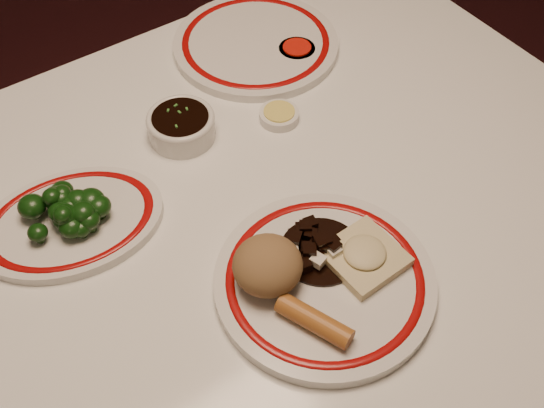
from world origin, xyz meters
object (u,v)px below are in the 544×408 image
at_px(main_plate, 325,282).
at_px(fried_wonton, 364,256).
at_px(broccoli_pile, 68,209).
at_px(spring_roll, 314,321).
at_px(stirfry_heap, 316,247).
at_px(soy_bowl, 181,127).
at_px(dining_table, 251,244).
at_px(broccoli_plate, 71,222).
at_px(rice_mound, 268,265).

xyz_separation_m(main_plate, fried_wonton, (0.06, -0.01, 0.02)).
bearing_deg(broccoli_pile, main_plate, -50.82).
distance_m(spring_roll, stirfry_heap, 0.11).
distance_m(stirfry_heap, soy_bowl, 0.31).
bearing_deg(broccoli_pile, dining_table, -26.57).
bearing_deg(broccoli_plate, main_plate, -50.73).
xyz_separation_m(dining_table, spring_roll, (-0.05, -0.22, 0.12)).
bearing_deg(dining_table, rice_mound, -113.84).
bearing_deg(dining_table, broccoli_pile, 153.43).
height_order(main_plate, broccoli_plate, main_plate).
height_order(main_plate, broccoli_pile, broccoli_pile).
distance_m(stirfry_heap, broccoli_pile, 0.34).
xyz_separation_m(stirfry_heap, broccoli_pile, (-0.24, 0.24, 0.01)).
height_order(rice_mound, stirfry_heap, rice_mound).
distance_m(main_plate, stirfry_heap, 0.05).
distance_m(fried_wonton, broccoli_pile, 0.41).
bearing_deg(fried_wonton, rice_mound, 158.66).
bearing_deg(dining_table, stirfry_heap, -80.45).
bearing_deg(fried_wonton, broccoli_pile, 135.10).
distance_m(rice_mound, soy_bowl, 0.31).
distance_m(dining_table, main_plate, 0.20).
relative_size(dining_table, broccoli_pile, 10.22).
relative_size(spring_roll, soy_bowl, 0.96).
bearing_deg(stirfry_heap, broccoli_pile, 135.58).
relative_size(dining_table, soy_bowl, 11.56).
xyz_separation_m(rice_mound, broccoli_pile, (-0.17, 0.24, -0.01)).
xyz_separation_m(dining_table, broccoli_pile, (-0.22, 0.11, 0.13)).
height_order(fried_wonton, broccoli_plate, fried_wonton).
height_order(dining_table, broccoli_pile, broccoli_pile).
height_order(dining_table, soy_bowl, soy_bowl).
height_order(rice_mound, broccoli_pile, rice_mound).
relative_size(dining_table, stirfry_heap, 10.80).
bearing_deg(soy_bowl, rice_mound, -99.08).
xyz_separation_m(spring_roll, stirfry_heap, (0.07, 0.09, -0.00)).
height_order(fried_wonton, stirfry_heap, stirfry_heap).
xyz_separation_m(rice_mound, soy_bowl, (0.05, 0.31, -0.03)).
relative_size(fried_wonton, broccoli_pile, 0.82).
distance_m(rice_mound, stirfry_heap, 0.08).
bearing_deg(dining_table, fried_wonton, -69.76).
bearing_deg(broccoli_pile, stirfry_heap, -44.42).
bearing_deg(soy_bowl, spring_roll, -95.97).
bearing_deg(dining_table, broccoli_plate, 153.40).
height_order(dining_table, fried_wonton, fried_wonton).
relative_size(main_plate, spring_roll, 3.81).
relative_size(dining_table, spring_roll, 12.06).
height_order(broccoli_pile, soy_bowl, broccoli_pile).
xyz_separation_m(rice_mound, stirfry_heap, (0.08, -0.00, -0.02)).
height_order(spring_roll, broccoli_plate, spring_roll).
height_order(dining_table, stirfry_heap, stirfry_heap).
relative_size(main_plate, fried_wonton, 3.93).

